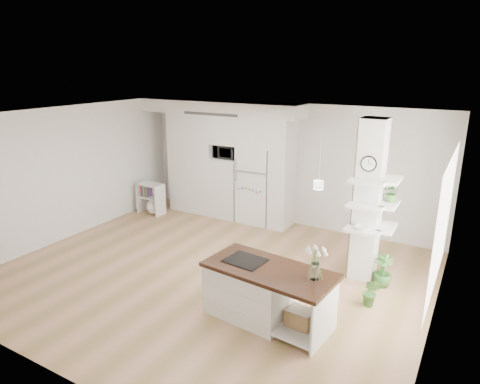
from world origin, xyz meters
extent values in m
cube|color=tan|center=(0.00, 0.00, 0.00)|extent=(7.00, 6.00, 0.01)
cube|color=white|center=(0.00, 0.00, 2.70)|extent=(7.00, 6.00, 0.04)
cube|color=silver|center=(0.00, 3.00, 1.35)|extent=(7.00, 0.04, 2.70)
cube|color=silver|center=(0.00, -3.00, 1.35)|extent=(7.00, 0.04, 2.70)
cube|color=silver|center=(-3.50, 0.00, 1.35)|extent=(0.04, 6.00, 2.70)
cube|color=silver|center=(3.50, 0.00, 1.35)|extent=(0.04, 6.00, 2.70)
cube|color=white|center=(-2.20, 2.67, 1.20)|extent=(1.20, 0.65, 2.40)
cube|color=white|center=(-1.27, 2.67, 0.71)|extent=(0.65, 0.65, 1.42)
cube|color=white|center=(-1.27, 2.67, 2.08)|extent=(0.65, 0.65, 0.65)
cube|color=white|center=(-0.53, 2.67, 2.08)|extent=(0.85, 0.65, 0.65)
cube|color=white|center=(0.10, 2.67, 1.20)|extent=(0.40, 0.65, 2.40)
cube|color=silver|center=(-1.50, 2.65, 2.55)|extent=(4.00, 0.70, 0.30)
cube|color=#262626|center=(-1.50, 2.31, 2.44)|extent=(1.40, 0.04, 0.06)
cube|color=white|center=(-0.53, 2.68, 0.88)|extent=(0.78, 0.66, 1.75)
cube|color=#B2B2B7|center=(-0.53, 2.34, 1.24)|extent=(0.78, 0.01, 0.03)
cube|color=silver|center=(2.30, 1.20, 1.35)|extent=(0.40, 0.40, 2.70)
cube|color=#A2745A|center=(2.09, 1.20, 1.35)|extent=(0.02, 0.40, 2.70)
cube|color=#A2745A|center=(2.30, 1.41, 1.35)|extent=(0.40, 0.02, 2.70)
cylinder|color=black|center=(2.30, 0.99, 2.02)|extent=(0.25, 0.03, 0.25)
cylinder|color=white|center=(2.30, 0.98, 2.02)|extent=(0.21, 0.01, 0.21)
plane|color=white|center=(3.48, 0.30, 1.50)|extent=(0.00, 2.40, 2.40)
cylinder|color=white|center=(1.70, 0.15, 2.12)|extent=(0.12, 0.12, 0.10)
cube|color=white|center=(1.18, -0.74, 0.38)|extent=(1.25, 0.88, 0.76)
cube|color=white|center=(2.04, -0.83, 0.10)|extent=(0.71, 0.83, 0.04)
cube|color=white|center=(2.34, -0.86, 0.38)|extent=(0.11, 0.77, 0.76)
cube|color=#381B10|center=(1.50, -0.77, 0.79)|extent=(1.88, 1.04, 0.05)
cube|color=black|center=(1.09, -0.73, 0.82)|extent=(0.58, 0.50, 0.01)
cube|color=#A57F50|center=(1.99, -0.82, 0.23)|extent=(0.39, 0.31, 0.23)
cylinder|color=white|center=(2.14, -0.75, 0.92)|extent=(0.12, 0.12, 0.22)
cube|color=white|center=(-3.30, 1.90, 0.37)|extent=(0.04, 0.36, 0.75)
cube|color=white|center=(-2.70, 1.88, 0.37)|extent=(0.04, 0.36, 0.75)
cube|color=white|center=(-3.00, 1.89, 0.73)|extent=(0.64, 0.38, 0.03)
cube|color=white|center=(-3.00, 1.89, 0.41)|extent=(0.61, 0.38, 0.03)
sphere|color=white|center=(-2.91, 1.89, 0.18)|extent=(0.36, 0.36, 0.36)
imported|color=#386E2C|center=(2.65, 0.32, 0.23)|extent=(0.31, 0.28, 0.47)
imported|color=#386E2C|center=(2.66, 1.04, 0.27)|extent=(0.36, 0.36, 0.54)
imported|color=#2D2D2D|center=(-1.27, 2.62, 1.57)|extent=(0.54, 0.37, 0.30)
imported|color=#386E2C|center=(2.63, 1.30, 1.52)|extent=(0.27, 0.23, 0.30)
imported|color=white|center=(2.30, 0.90, 1.00)|extent=(0.22, 0.22, 0.05)
camera|label=1|loc=(3.79, -5.56, 3.49)|focal=32.00mm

